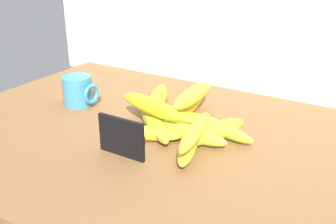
{
  "coord_description": "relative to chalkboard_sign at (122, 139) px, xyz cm",
  "views": [
    {
      "loc": [
        44.06,
        -67.7,
        43.41
      ],
      "look_at": [
        1.13,
        2.84,
        8.0
      ],
      "focal_mm": 41.92,
      "sensor_mm": 36.0,
      "label": 1
    }
  ],
  "objects": [
    {
      "name": "banana_10",
      "position": [
        2.85,
        25.51,
        1.67
      ],
      "size": [
        4.61,
        18.86,
        4.24
      ],
      "primitive_type": "ellipsoid",
      "rotation": [
        0.0,
        0.0,
        1.59
      ],
      "color": "yellow",
      "rests_on": "banana_2"
    },
    {
      "name": "banana_9",
      "position": [
        8.44,
        12.82,
        -1.95
      ],
      "size": [
        19.34,
        4.4,
        3.82
      ],
      "primitive_type": "ellipsoid",
      "rotation": [
        0.0,
        0.0,
        6.25
      ],
      "color": "gold",
      "rests_on": "counter_top"
    },
    {
      "name": "banana_3",
      "position": [
        12.42,
        19.29,
        -2.13
      ],
      "size": [
        21.03,
        9.07,
        3.44
      ],
      "primitive_type": "ellipsoid",
      "rotation": [
        0.0,
        0.0,
        2.86
      ],
      "color": "gold",
      "rests_on": "counter_top"
    },
    {
      "name": "banana_6",
      "position": [
        0.83,
        17.82,
        -2.23
      ],
      "size": [
        11.8,
        14.83,
        3.24
      ],
      "primitive_type": "ellipsoid",
      "rotation": [
        0.0,
        0.0,
        2.19
      ],
      "color": "yellow",
      "rests_on": "counter_top"
    },
    {
      "name": "coffee_mug",
      "position": [
        -27.19,
        16.21,
        0.12
      ],
      "size": [
        9.37,
        7.87,
        7.95
      ],
      "color": "teal",
      "rests_on": "counter_top"
    },
    {
      "name": "banana_5",
      "position": [
        13.46,
        15.83,
        -1.7
      ],
      "size": [
        10.95,
        18.48,
        4.32
      ],
      "primitive_type": "ellipsoid",
      "rotation": [
        0.0,
        0.0,
        4.32
      ],
      "color": "gold",
      "rests_on": "counter_top"
    },
    {
      "name": "banana_12",
      "position": [
        12.63,
        8.19,
        1.41
      ],
      "size": [
        7.04,
        19.61,
        3.25
      ],
      "primitive_type": "ellipsoid",
      "rotation": [
        0.0,
        0.0,
        1.77
      ],
      "color": "yellow",
      "rests_on": "banana_4"
    },
    {
      "name": "chalkboard_sign",
      "position": [
        0.0,
        0.0,
        0.0
      ],
      "size": [
        11.0,
        1.8,
        8.4
      ],
      "color": "black",
      "rests_on": "counter_top"
    },
    {
      "name": "counter_top",
      "position": [
        1.21,
        11.58,
        -5.36
      ],
      "size": [
        110.0,
        76.0,
        3.0
      ],
      "primitive_type": "cube",
      "color": "brown",
      "rests_on": "ground"
    },
    {
      "name": "banana_7",
      "position": [
        -0.6,
        12.97,
        -1.93
      ],
      "size": [
        17.89,
        16.37,
        3.86
      ],
      "primitive_type": "ellipsoid",
      "rotation": [
        0.0,
        0.0,
        5.56
      ],
      "color": "#B4C72F",
      "rests_on": "counter_top"
    },
    {
      "name": "banana_4",
      "position": [
        11.28,
        7.87,
        -2.03
      ],
      "size": [
        9.15,
        17.2,
        3.64
      ],
      "primitive_type": "ellipsoid",
      "rotation": [
        0.0,
        0.0,
        1.91
      ],
      "color": "yellow",
      "rests_on": "counter_top"
    },
    {
      "name": "banana_1",
      "position": [
        -2.1,
        20.31,
        -1.92
      ],
      "size": [
        19.01,
        7.54,
        3.87
      ],
      "primitive_type": "ellipsoid",
      "rotation": [
        0.0,
        0.0,
        2.94
      ],
      "color": "#9EBF29",
      "rests_on": "counter_top"
    },
    {
      "name": "banana_8",
      "position": [
        -0.74,
        7.82,
        -2.17
      ],
      "size": [
        18.4,
        9.01,
        3.37
      ],
      "primitive_type": "ellipsoid",
      "rotation": [
        0.0,
        0.0,
        3.47
      ],
      "color": "yellow",
      "rests_on": "counter_top"
    },
    {
      "name": "banana_11",
      "position": [
        -1.76,
        13.58,
        2.01
      ],
      "size": [
        20.03,
        8.81,
        4.01
      ],
      "primitive_type": "ellipsoid",
      "rotation": [
        0.0,
        0.0,
        6.03
      ],
      "color": "yellow",
      "rests_on": "banana_7"
    },
    {
      "name": "banana_0",
      "position": [
        -8.29,
        26.96,
        -1.66
      ],
      "size": [
        11.78,
        18.46,
        4.39
      ],
      "primitive_type": "ellipsoid",
      "rotation": [
        0.0,
        0.0,
        2.01
      ],
      "color": "yellow",
      "rests_on": "counter_top"
    },
    {
      "name": "banana_2",
      "position": [
        1.56,
        26.17,
        -2.15
      ],
      "size": [
        4.77,
        17.6,
        3.41
      ],
      "primitive_type": "ellipsoid",
      "rotation": [
        0.0,
        0.0,
        1.65
      ],
      "color": "yellow",
      "rests_on": "counter_top"
    }
  ]
}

